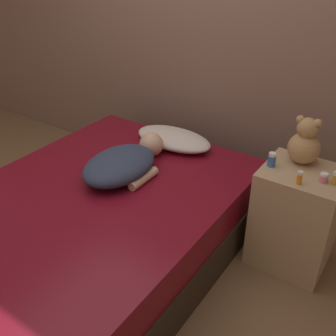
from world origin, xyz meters
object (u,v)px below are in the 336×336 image
object	(u,v)px
teddy_bear	(305,143)
bottle_orange	(299,178)
bottle_pink	(324,178)
pillow	(173,139)
bottle_amber	(336,179)
bottle_blue	(272,160)
person_lying	(124,163)

from	to	relation	value
teddy_bear	bottle_orange	distance (m)	0.28
bottle_pink	bottle_orange	xyz separation A→B (m)	(-0.11, -0.10, 0.01)
pillow	bottle_amber	distance (m)	1.24
bottle_orange	bottle_blue	bearing A→B (deg)	152.70
bottle_blue	bottle_amber	size ratio (longest dim) A/B	1.12
bottle_blue	bottle_amber	world-z (taller)	bottle_blue
bottle_pink	bottle_amber	bearing A→B (deg)	10.49
person_lying	bottle_amber	distance (m)	1.31
teddy_bear	bottle_pink	distance (m)	0.26
person_lying	bottle_blue	bearing A→B (deg)	21.72
pillow	bottle_blue	world-z (taller)	bottle_blue
person_lying	bottle_blue	xyz separation A→B (m)	(0.88, 0.35, 0.14)
pillow	bottle_blue	size ratio (longest dim) A/B	7.06
teddy_bear	bottle_pink	world-z (taller)	teddy_bear
pillow	teddy_bear	world-z (taller)	teddy_bear
bottle_orange	person_lying	bearing A→B (deg)	-167.46
bottle_pink	bottle_amber	distance (m)	0.06
pillow	bottle_amber	world-z (taller)	bottle_amber
bottle_orange	pillow	bearing A→B (deg)	164.16
teddy_bear	bottle_amber	distance (m)	0.30
person_lying	bottle_pink	distance (m)	1.25
bottle_blue	pillow	bearing A→B (deg)	167.19
bottle_blue	bottle_orange	size ratio (longest dim) A/B	1.10
bottle_amber	bottle_orange	xyz separation A→B (m)	(-0.17, -0.11, 0.00)
person_lying	bottle_orange	world-z (taller)	bottle_orange
person_lying	bottle_blue	distance (m)	0.96
pillow	teddy_bear	distance (m)	1.01
person_lying	bottle_pink	size ratio (longest dim) A/B	12.86
person_lying	pillow	bearing A→B (deg)	85.98
teddy_bear	bottle_orange	xyz separation A→B (m)	(0.07, -0.26, -0.09)
bottle_pink	bottle_orange	size ratio (longest dim) A/B	0.71
bottle_blue	bottle_amber	bearing A→B (deg)	0.52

